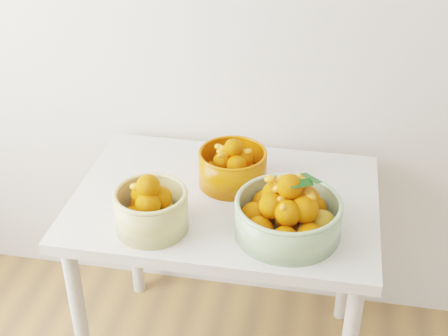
{
  "coord_description": "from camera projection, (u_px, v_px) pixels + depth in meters",
  "views": [
    {
      "loc": [
        -0.12,
        -0.07,
        1.92
      ],
      "look_at": [
        -0.42,
        1.51,
        0.92
      ],
      "focal_mm": 50.0,
      "sensor_mm": 36.0,
      "label": 1
    }
  ],
  "objects": [
    {
      "name": "table",
      "position": [
        225.0,
        220.0,
        2.11
      ],
      "size": [
        1.0,
        0.7,
        0.75
      ],
      "color": "silver",
      "rests_on": "ground"
    },
    {
      "name": "bowl_green",
      "position": [
        288.0,
        214.0,
        1.86
      ],
      "size": [
        0.39,
        0.39,
        0.21
      ],
      "rotation": [
        0.0,
        0.0,
        0.25
      ],
      "color": "#8FB281",
      "rests_on": "table"
    },
    {
      "name": "bowl_orange",
      "position": [
        233.0,
        167.0,
        2.1
      ],
      "size": [
        0.24,
        0.24,
        0.17
      ],
      "rotation": [
        0.0,
        0.0,
        -0.05
      ],
      "color": "#C54C05",
      "rests_on": "table"
    },
    {
      "name": "bowl_cream",
      "position": [
        151.0,
        208.0,
        1.88
      ],
      "size": [
        0.23,
        0.23,
        0.19
      ],
      "rotation": [
        0.0,
        0.0,
        -0.0
      ],
      "color": "tan",
      "rests_on": "table"
    }
  ]
}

